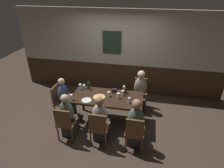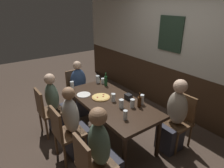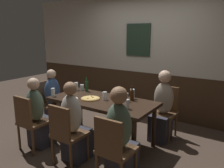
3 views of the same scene
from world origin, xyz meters
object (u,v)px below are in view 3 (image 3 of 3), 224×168
at_px(highball_clear, 82,88).
at_px(pint_glass_amber, 105,96).
at_px(beer_bottle_green, 87,86).
at_px(dining_table, 102,105).
at_px(chair_left_near, 30,120).
at_px(pint_glass_pale, 127,105).
at_px(beer_glass_half, 76,87).
at_px(pint_glass_stout, 116,99).
at_px(beer_bottle_brown, 132,95).
at_px(chair_mid_near, 66,132).
at_px(chair_head_west, 49,101).
at_px(chair_right_far, 166,109).
at_px(chair_right_near, 113,148).
at_px(person_right_far, 162,111).
at_px(beer_glass_tall, 53,93).
at_px(plate_white_large, 71,99).
at_px(person_right_near, 120,141).
at_px(pizza, 90,98).
at_px(person_mid_near, 74,128).
at_px(tumbler_water, 132,94).
at_px(tumbler_short, 126,98).
at_px(person_head_west, 55,104).
at_px(person_left_near, 39,118).

bearing_deg(highball_clear, pint_glass_amber, -20.75).
bearing_deg(beer_bottle_green, dining_table, -26.79).
xyz_separation_m(dining_table, chair_left_near, (-0.77, -0.83, -0.16)).
relative_size(pint_glass_pale, beer_glass_half, 0.93).
relative_size(pint_glass_stout, beer_bottle_brown, 0.59).
height_order(chair_mid_near, pint_glass_stout, chair_mid_near).
xyz_separation_m(chair_head_west, chair_mid_near, (1.29, -0.83, 0.00)).
bearing_deg(pint_glass_stout, dining_table, -179.89).
bearing_deg(chair_right_far, chair_right_near, -90.00).
distance_m(person_right_far, beer_glass_half, 1.63).
height_order(chair_mid_near, chair_right_near, same).
xyz_separation_m(beer_glass_tall, plate_white_large, (0.36, 0.04, -0.05)).
height_order(person_right_near, highball_clear, person_right_near).
distance_m(pizza, beer_bottle_green, 0.53).
distance_m(chair_head_west, plate_white_large, 0.91).
bearing_deg(beer_bottle_brown, pizza, -152.04).
height_order(person_right_near, pint_glass_pale, person_right_near).
height_order(chair_mid_near, beer_bottle_brown, beer_bottle_brown).
relative_size(chair_right_near, chair_left_near, 1.00).
bearing_deg(pint_glass_stout, chair_head_west, -179.98).
xyz_separation_m(chair_right_far, beer_glass_half, (-1.54, -0.59, 0.31)).
relative_size(dining_table, beer_bottle_green, 6.81).
bearing_deg(pint_glass_pale, chair_right_far, 77.99).
xyz_separation_m(chair_right_near, person_right_near, (-0.00, 0.16, 0.02)).
height_order(beer_bottle_brown, plate_white_large, beer_bottle_brown).
bearing_deg(beer_glass_half, beer_bottle_green, 12.68).
bearing_deg(beer_glass_tall, chair_left_near, -85.61).
distance_m(person_mid_near, pizza, 0.67).
distance_m(beer_glass_tall, beer_bottle_green, 0.64).
xyz_separation_m(chair_mid_near, chair_right_near, (0.77, 0.00, 0.00)).
bearing_deg(tumbler_water, dining_table, -138.41).
height_order(tumbler_water, tumbler_short, tumbler_water).
bearing_deg(tumbler_short, pint_glass_amber, -159.83).
height_order(chair_right_far, pint_glass_stout, chair_right_far).
height_order(dining_table, tumbler_water, tumbler_water).
bearing_deg(chair_right_far, plate_white_large, -138.21).
relative_size(person_right_near, highball_clear, 11.62).
relative_size(person_right_far, tumbler_water, 7.47).
bearing_deg(pint_glass_amber, person_head_west, -178.70).
height_order(chair_head_west, person_mid_near, person_mid_near).
bearing_deg(beer_bottle_brown, person_right_far, 50.15).
bearing_deg(plate_white_large, tumbler_short, 26.58).
relative_size(person_left_near, tumbler_water, 7.08).
xyz_separation_m(person_left_near, beer_glass_half, (-0.01, 0.90, 0.33)).
bearing_deg(pint_glass_pale, beer_bottle_green, 158.73).
xyz_separation_m(pizza, beer_glass_half, (-0.59, 0.31, 0.05)).
bearing_deg(beer_bottle_green, tumbler_short, -8.39).
height_order(beer_glass_half, plate_white_large, beer_glass_half).
bearing_deg(tumbler_water, chair_right_near, -71.20).
distance_m(chair_head_west, tumbler_water, 1.72).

